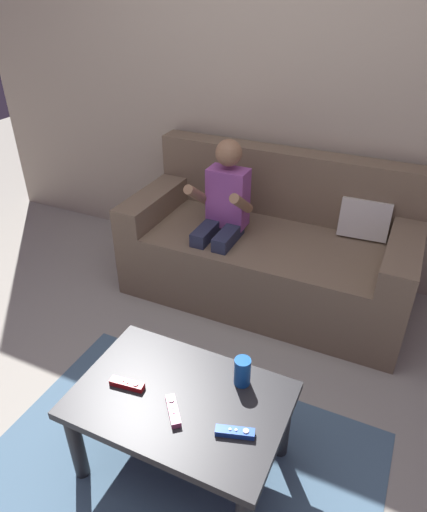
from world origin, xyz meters
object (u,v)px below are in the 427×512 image
at_px(coffee_table, 181,409).
at_px(game_remote_pink_far_corner, 173,411).
at_px(person_seated_on_couch, 222,215).
at_px(game_remote_blue_near_edge, 235,432).
at_px(soda_can, 242,372).
at_px(game_remote_red_center, 127,384).
at_px(couch, 270,249).

height_order(coffee_table, game_remote_pink_far_corner, game_remote_pink_far_corner).
bearing_deg(person_seated_on_couch, game_remote_blue_near_edge, -63.81).
height_order(game_remote_pink_far_corner, soda_can, soda_can).
relative_size(game_remote_red_center, soda_can, 1.18).
bearing_deg(game_remote_blue_near_edge, game_remote_red_center, 176.98).
bearing_deg(game_remote_pink_far_corner, person_seated_on_couch, 106.34).
relative_size(game_remote_pink_far_corner, soda_can, 1.07).
height_order(couch, game_remote_blue_near_edge, couch).
height_order(person_seated_on_couch, soda_can, person_seated_on_couch).
xyz_separation_m(couch, game_remote_red_center, (-0.12, -1.40, 0.12)).
bearing_deg(soda_can, couch, 103.49).
distance_m(game_remote_blue_near_edge, soda_can, 0.25).
relative_size(coffee_table, soda_can, 6.73).
distance_m(game_remote_red_center, game_remote_pink_far_corner, 0.23).
bearing_deg(game_remote_blue_near_edge, game_remote_pink_far_corner, -177.57).
height_order(game_remote_blue_near_edge, game_remote_red_center, same).
bearing_deg(game_remote_pink_far_corner, coffee_table, 99.39).
bearing_deg(person_seated_on_couch, game_remote_red_center, -83.39).
relative_size(couch, game_remote_pink_far_corner, 13.14).
xyz_separation_m(coffee_table, game_remote_pink_far_corner, (0.01, -0.08, 0.08)).
bearing_deg(soda_can, person_seated_on_couch, 118.28).
xyz_separation_m(game_remote_red_center, game_remote_pink_far_corner, (0.23, -0.04, 0.00)).
bearing_deg(person_seated_on_couch, game_remote_pink_far_corner, -73.66).
relative_size(couch, game_remote_blue_near_edge, 11.91).
xyz_separation_m(person_seated_on_couch, game_remote_red_center, (0.14, -1.22, -0.15)).
bearing_deg(game_remote_red_center, soda_can, 27.54).
bearing_deg(game_remote_blue_near_edge, person_seated_on_couch, 116.19).
bearing_deg(person_seated_on_couch, soda_can, -61.72).
relative_size(couch, person_seated_on_couch, 1.71).
bearing_deg(couch, soda_can, -76.51).
bearing_deg(person_seated_on_couch, couch, 35.36).
height_order(person_seated_on_couch, game_remote_red_center, person_seated_on_couch).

